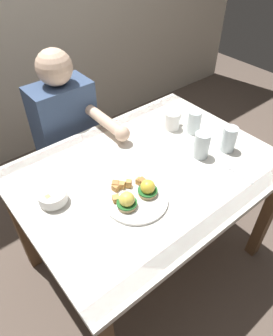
# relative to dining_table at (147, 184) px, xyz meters

# --- Properties ---
(ground_plane) EXTENTS (6.00, 6.00, 0.00)m
(ground_plane) POSITION_rel_dining_table_xyz_m (0.00, 0.00, -0.63)
(ground_plane) COLOR brown
(dining_table) EXTENTS (1.20, 0.90, 0.74)m
(dining_table) POSITION_rel_dining_table_xyz_m (0.00, 0.00, 0.00)
(dining_table) COLOR white
(dining_table) RESTS_ON ground_plane
(eggs_benedict_plate) EXTENTS (0.27, 0.27, 0.09)m
(eggs_benedict_plate) POSITION_rel_dining_table_xyz_m (-0.17, -0.12, 0.13)
(eggs_benedict_plate) COLOR white
(eggs_benedict_plate) RESTS_ON dining_table
(fruit_bowl) EXTENTS (0.12, 0.12, 0.06)m
(fruit_bowl) POSITION_rel_dining_table_xyz_m (-0.44, 0.09, 0.14)
(fruit_bowl) COLOR white
(fruit_bowl) RESTS_ON dining_table
(coffee_mug) EXTENTS (0.11, 0.08, 0.09)m
(coffee_mug) POSITION_rel_dining_table_xyz_m (0.32, 0.17, 0.16)
(coffee_mug) COLOR white
(coffee_mug) RESTS_ON dining_table
(fork) EXTENTS (0.03, 0.16, 0.00)m
(fork) POSITION_rel_dining_table_xyz_m (0.29, -0.28, 0.11)
(fork) COLOR silver
(fork) RESTS_ON dining_table
(water_glass_near) EXTENTS (0.07, 0.07, 0.13)m
(water_glass_near) POSITION_rel_dining_table_xyz_m (0.40, -0.14, 0.16)
(water_glass_near) COLOR silver
(water_glass_near) RESTS_ON dining_table
(water_glass_far) EXTENTS (0.07, 0.07, 0.12)m
(water_glass_far) POSITION_rel_dining_table_xyz_m (0.38, 0.07, 0.16)
(water_glass_far) COLOR silver
(water_glass_far) RESTS_ON dining_table
(water_glass_extra) EXTENTS (0.08, 0.08, 0.13)m
(water_glass_extra) POSITION_rel_dining_table_xyz_m (0.26, -0.09, 0.16)
(water_glass_extra) COLOR silver
(water_glass_extra) RESTS_ON dining_table
(diner_person) EXTENTS (0.34, 0.54, 1.14)m
(diner_person) POSITION_rel_dining_table_xyz_m (-0.09, 0.60, 0.02)
(diner_person) COLOR #33333D
(diner_person) RESTS_ON ground_plane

